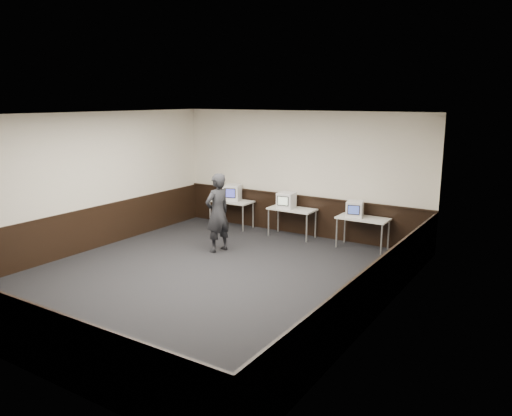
# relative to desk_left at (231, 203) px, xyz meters

# --- Properties ---
(floor) EXTENTS (8.00, 8.00, 0.00)m
(floor) POSITION_rel_desk_left_xyz_m (1.90, -3.60, -0.68)
(floor) COLOR black
(floor) RESTS_ON ground
(ceiling) EXTENTS (8.00, 8.00, 0.00)m
(ceiling) POSITION_rel_desk_left_xyz_m (1.90, -3.60, 2.52)
(ceiling) COLOR white
(ceiling) RESTS_ON back_wall
(back_wall) EXTENTS (7.00, 0.00, 7.00)m
(back_wall) POSITION_rel_desk_left_xyz_m (1.90, 0.40, 0.92)
(back_wall) COLOR silver
(back_wall) RESTS_ON ground
(front_wall) EXTENTS (7.00, 0.00, 7.00)m
(front_wall) POSITION_rel_desk_left_xyz_m (1.90, -7.60, 0.92)
(front_wall) COLOR silver
(front_wall) RESTS_ON ground
(left_wall) EXTENTS (0.00, 8.00, 8.00)m
(left_wall) POSITION_rel_desk_left_xyz_m (-1.60, -3.60, 0.92)
(left_wall) COLOR silver
(left_wall) RESTS_ON ground
(right_wall) EXTENTS (0.00, 8.00, 8.00)m
(right_wall) POSITION_rel_desk_left_xyz_m (5.40, -3.60, 0.92)
(right_wall) COLOR silver
(right_wall) RESTS_ON ground
(wainscot_back) EXTENTS (6.98, 0.04, 1.00)m
(wainscot_back) POSITION_rel_desk_left_xyz_m (1.90, 0.38, -0.18)
(wainscot_back) COLOR black
(wainscot_back) RESTS_ON back_wall
(wainscot_front) EXTENTS (6.98, 0.04, 1.00)m
(wainscot_front) POSITION_rel_desk_left_xyz_m (1.90, -7.58, -0.18)
(wainscot_front) COLOR black
(wainscot_front) RESTS_ON front_wall
(wainscot_left) EXTENTS (0.04, 7.98, 1.00)m
(wainscot_left) POSITION_rel_desk_left_xyz_m (-1.58, -3.60, -0.18)
(wainscot_left) COLOR black
(wainscot_left) RESTS_ON left_wall
(wainscot_right) EXTENTS (0.04, 7.98, 1.00)m
(wainscot_right) POSITION_rel_desk_left_xyz_m (5.38, -3.60, -0.18)
(wainscot_right) COLOR black
(wainscot_right) RESTS_ON right_wall
(wainscot_rail) EXTENTS (6.98, 0.06, 0.04)m
(wainscot_rail) POSITION_rel_desk_left_xyz_m (1.90, 0.36, 0.34)
(wainscot_rail) COLOR black
(wainscot_rail) RESTS_ON wainscot_back
(desk_left) EXTENTS (1.20, 0.60, 0.75)m
(desk_left) POSITION_rel_desk_left_xyz_m (0.00, 0.00, 0.00)
(desk_left) COLOR silver
(desk_left) RESTS_ON ground
(desk_center) EXTENTS (1.20, 0.60, 0.75)m
(desk_center) POSITION_rel_desk_left_xyz_m (1.90, 0.00, 0.00)
(desk_center) COLOR silver
(desk_center) RESTS_ON ground
(desk_right) EXTENTS (1.20, 0.60, 0.75)m
(desk_right) POSITION_rel_desk_left_xyz_m (3.80, 0.00, 0.00)
(desk_right) COLOR silver
(desk_right) RESTS_ON ground
(emac_left) EXTENTS (0.56, 0.57, 0.44)m
(emac_left) POSITION_rel_desk_left_xyz_m (0.01, 0.03, 0.29)
(emac_left) COLOR white
(emac_left) RESTS_ON desk_left
(emac_center) EXTENTS (0.44, 0.47, 0.40)m
(emac_center) POSITION_rel_desk_left_xyz_m (1.75, -0.05, 0.27)
(emac_center) COLOR white
(emac_center) RESTS_ON desk_center
(emac_right) EXTENTS (0.46, 0.47, 0.38)m
(emac_right) POSITION_rel_desk_left_xyz_m (3.59, -0.02, 0.26)
(emac_right) COLOR white
(emac_right) RESTS_ON desk_right
(person) EXTENTS (0.58, 0.75, 1.84)m
(person) POSITION_rel_desk_left_xyz_m (1.04, -2.02, 0.24)
(person) COLOR black
(person) RESTS_ON ground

